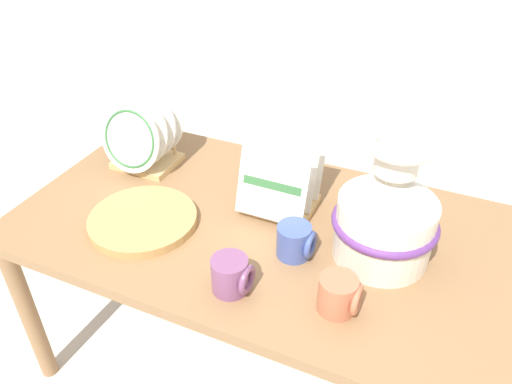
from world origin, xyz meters
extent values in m
plane|color=beige|center=(0.00, 0.00, 0.00)|extent=(14.00, 14.00, 0.00)
cube|color=olive|center=(0.00, 0.00, 0.63)|extent=(1.42, 0.80, 0.03)
cylinder|color=olive|center=(-0.66, -0.35, 0.31)|extent=(0.06, 0.06, 0.61)
cylinder|color=olive|center=(-0.66, 0.35, 0.31)|extent=(0.06, 0.06, 0.61)
cylinder|color=olive|center=(0.66, 0.35, 0.31)|extent=(0.06, 0.06, 0.61)
cylinder|color=silver|center=(0.37, 0.01, 0.74)|extent=(0.26, 0.26, 0.18)
cone|color=silver|center=(0.37, 0.01, 0.87)|extent=(0.26, 0.26, 0.09)
cylinder|color=silver|center=(0.37, 0.01, 0.95)|extent=(0.11, 0.11, 0.07)
torus|color=silver|center=(0.37, 0.01, 0.99)|extent=(0.16, 0.16, 0.02)
torus|color=#60337A|center=(0.37, 0.01, 0.76)|extent=(0.28, 0.28, 0.02)
cube|color=tan|center=(-0.48, 0.15, 0.66)|extent=(0.21, 0.17, 0.02)
cylinder|color=tan|center=(-0.55, 0.21, 0.70)|extent=(0.01, 0.01, 0.07)
cylinder|color=tan|center=(-0.41, 0.21, 0.70)|extent=(0.01, 0.01, 0.07)
cylinder|color=white|center=(-0.48, 0.07, 0.78)|extent=(0.23, 0.07, 0.22)
torus|color=#38703D|center=(-0.48, 0.07, 0.78)|extent=(0.19, 0.07, 0.19)
cylinder|color=white|center=(-0.48, 0.12, 0.78)|extent=(0.23, 0.07, 0.22)
cylinder|color=white|center=(-0.48, 0.17, 0.78)|extent=(0.23, 0.07, 0.22)
cylinder|color=white|center=(-0.48, 0.22, 0.78)|extent=(0.23, 0.07, 0.22)
cube|color=tan|center=(0.04, 0.10, 0.66)|extent=(0.21, 0.17, 0.02)
cylinder|color=tan|center=(-0.03, 0.17, 0.70)|extent=(0.01, 0.01, 0.07)
cylinder|color=tan|center=(0.11, 0.17, 0.70)|extent=(0.01, 0.01, 0.07)
cube|color=white|center=(0.04, 0.03, 0.77)|extent=(0.21, 0.07, 0.20)
cube|color=white|center=(0.04, 0.10, 0.77)|extent=(0.21, 0.07, 0.20)
cube|color=white|center=(0.04, 0.18, 0.77)|extent=(0.21, 0.07, 0.20)
cube|color=#38703D|center=(0.04, 0.03, 0.78)|extent=(0.18, 0.01, 0.03)
cylinder|color=tan|center=(-0.30, -0.14, 0.65)|extent=(0.32, 0.32, 0.01)
cylinder|color=tan|center=(-0.30, -0.14, 0.66)|extent=(0.32, 0.32, 0.01)
cylinder|color=tan|center=(-0.30, -0.14, 0.67)|extent=(0.32, 0.32, 0.01)
cylinder|color=#B76647|center=(0.31, -0.22, 0.70)|extent=(0.09, 0.09, 0.09)
torus|color=#B76647|center=(0.36, -0.22, 0.70)|extent=(0.02, 0.08, 0.08)
cylinder|color=#7A4770|center=(0.05, -0.27, 0.70)|extent=(0.09, 0.09, 0.09)
torus|color=#7A4770|center=(0.10, -0.27, 0.70)|extent=(0.02, 0.08, 0.08)
cylinder|color=#42569E|center=(0.15, -0.09, 0.70)|extent=(0.09, 0.09, 0.09)
torus|color=#42569E|center=(0.20, -0.09, 0.70)|extent=(0.02, 0.08, 0.08)
camera|label=1|loc=(0.47, -1.06, 1.57)|focal=35.00mm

